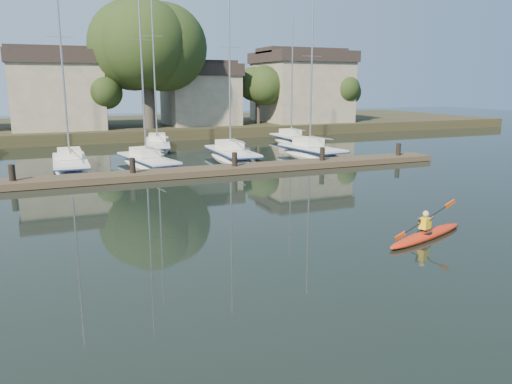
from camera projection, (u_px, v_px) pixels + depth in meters
name	position (u px, v px, depth m)	size (l,w,h in m)	color
ground	(298.00, 247.00, 16.12)	(160.00, 160.00, 0.00)	black
kayak	(426.00, 233.00, 17.05)	(4.28, 1.94, 1.38)	#D44610
dock	(186.00, 172.00, 28.70)	(34.00, 2.00, 1.80)	#4C3F2B
sailboat_1	(71.00, 171.00, 31.21)	(2.17, 8.41, 13.71)	white
sailboat_2	(148.00, 168.00, 32.39)	(3.37, 8.39, 13.54)	white
sailboat_3	(232.00, 161.00, 35.35)	(2.36, 8.28, 13.27)	white
sailboat_4	(311.00, 158.00, 37.01)	(3.04, 7.55, 12.48)	white
sailboat_6	(158.00, 151.00, 40.88)	(3.91, 9.78, 15.21)	white
sailboat_7	(292.00, 144.00, 45.39)	(2.17, 7.59, 12.17)	white
shore	(135.00, 103.00, 52.38)	(90.00, 25.25, 12.75)	#262F17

